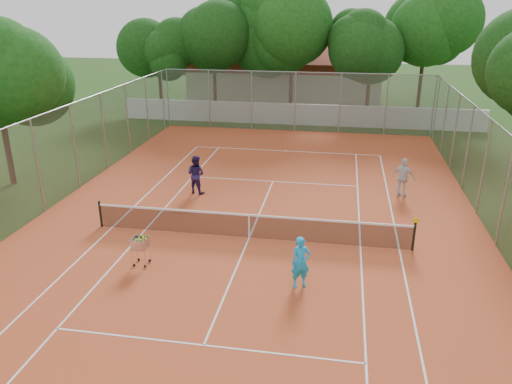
% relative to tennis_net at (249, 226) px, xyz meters
% --- Properties ---
extents(ground, '(120.00, 120.00, 0.00)m').
position_rel_tennis_net_xyz_m(ground, '(0.00, 0.00, -0.51)').
color(ground, '#1A370F').
rests_on(ground, ground).
extents(court_pad, '(18.00, 34.00, 0.02)m').
position_rel_tennis_net_xyz_m(court_pad, '(0.00, 0.00, -0.50)').
color(court_pad, '#BA4A24').
rests_on(court_pad, ground).
extents(court_lines, '(10.98, 23.78, 0.01)m').
position_rel_tennis_net_xyz_m(court_lines, '(0.00, 0.00, -0.49)').
color(court_lines, white).
rests_on(court_lines, court_pad).
extents(tennis_net, '(11.88, 0.10, 0.98)m').
position_rel_tennis_net_xyz_m(tennis_net, '(0.00, 0.00, 0.00)').
color(tennis_net, black).
rests_on(tennis_net, court_pad).
extents(perimeter_fence, '(18.00, 34.00, 4.00)m').
position_rel_tennis_net_xyz_m(perimeter_fence, '(0.00, 0.00, 1.49)').
color(perimeter_fence, slate).
rests_on(perimeter_fence, ground).
extents(boundary_wall, '(26.00, 0.30, 1.50)m').
position_rel_tennis_net_xyz_m(boundary_wall, '(0.00, 19.00, 0.24)').
color(boundary_wall, white).
rests_on(boundary_wall, ground).
extents(clubhouse, '(16.40, 9.00, 4.40)m').
position_rel_tennis_net_xyz_m(clubhouse, '(-2.00, 29.00, 1.69)').
color(clubhouse, beige).
rests_on(clubhouse, ground).
extents(tropical_trees, '(29.00, 19.00, 10.00)m').
position_rel_tennis_net_xyz_m(tropical_trees, '(0.00, 22.00, 4.49)').
color(tropical_trees, black).
rests_on(tropical_trees, ground).
extents(player_near, '(0.71, 0.61, 1.66)m').
position_rel_tennis_net_xyz_m(player_near, '(2.19, -3.08, 0.34)').
color(player_near, '#19A0DC').
rests_on(player_near, court_pad).
extents(player_far_left, '(1.02, 0.89, 1.79)m').
position_rel_tennis_net_xyz_m(player_far_left, '(-3.30, 4.28, 0.40)').
color(player_far_left, '#261B51').
rests_on(player_far_left, court_pad).
extents(player_far_right, '(1.14, 0.82, 1.79)m').
position_rel_tennis_net_xyz_m(player_far_right, '(6.07, 5.44, 0.41)').
color(player_far_right, silver).
rests_on(player_far_right, court_pad).
extents(ball_hopper, '(0.68, 0.68, 1.07)m').
position_rel_tennis_net_xyz_m(ball_hopper, '(-3.20, -2.63, 0.04)').
color(ball_hopper, '#B5B6BD').
rests_on(ball_hopper, court_pad).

